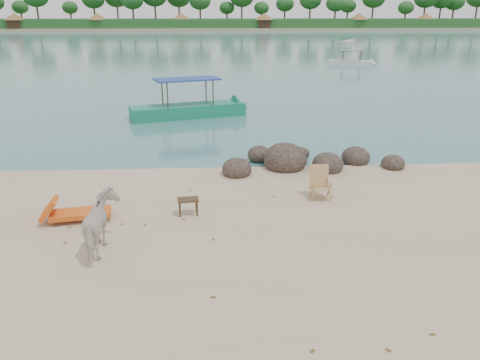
# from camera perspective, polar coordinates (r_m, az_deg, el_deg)

# --- Properties ---
(water) EXTENTS (400.00, 400.00, 0.00)m
(water) POSITION_cam_1_polar(r_m,az_deg,el_deg) (99.43, -3.43, 16.89)
(water) COLOR #3B7576
(water) RESTS_ON ground
(far_shore) EXTENTS (420.00, 90.00, 1.40)m
(far_shore) POSITION_cam_1_polar(r_m,az_deg,el_deg) (179.37, -3.43, 18.20)
(far_shore) COLOR tan
(far_shore) RESTS_ON ground
(far_scenery) EXTENTS (420.00, 18.00, 9.50)m
(far_scenery) POSITION_cam_1_polar(r_m,az_deg,el_deg) (146.01, -3.45, 19.06)
(far_scenery) COLOR #1E4C1E
(far_scenery) RESTS_ON ground
(boulders) EXTENTS (6.28, 2.77, 1.12)m
(boulders) POSITION_cam_1_polar(r_m,az_deg,el_deg) (16.30, 7.35, 2.26)
(boulders) COLOR black
(boulders) RESTS_ON ground
(cow) EXTENTS (0.81, 1.59, 1.31)m
(cow) POSITION_cam_1_polar(r_m,az_deg,el_deg) (10.75, -16.52, -5.37)
(cow) COLOR beige
(cow) RESTS_ON ground
(side_table) EXTENTS (0.59, 0.42, 0.44)m
(side_table) POSITION_cam_1_polar(r_m,az_deg,el_deg) (12.40, -6.33, -3.38)
(side_table) COLOR #372816
(side_table) RESTS_ON ground
(lounge_chair) EXTENTS (1.94, 0.94, 0.56)m
(lounge_chair) POSITION_cam_1_polar(r_m,az_deg,el_deg) (12.65, -18.87, -3.61)
(lounge_chair) COLOR orange
(lounge_chair) RESTS_ON ground
(deck_chair) EXTENTS (0.62, 0.68, 0.94)m
(deck_chair) POSITION_cam_1_polar(r_m,az_deg,el_deg) (13.44, 9.85, -0.55)
(deck_chair) COLOR tan
(deck_chair) RESTS_ON ground
(boat_near) EXTENTS (6.68, 3.35, 3.18)m
(boat_near) POSITION_cam_1_polar(r_m,az_deg,el_deg) (24.26, -6.46, 11.44)
(boat_near) COLOR #167E58
(boat_near) RESTS_ON water
(boat_mid) EXTENTS (4.95, 2.99, 2.41)m
(boat_mid) POSITION_cam_1_polar(r_m,az_deg,el_deg) (50.13, 13.48, 14.89)
(boat_mid) COLOR silver
(boat_mid) RESTS_ON water
(boat_far) EXTENTS (3.77, 4.95, 0.60)m
(boat_far) POSITION_cam_1_polar(r_m,az_deg,el_deg) (83.98, 13.02, 16.10)
(boat_far) COLOR #BCBBB7
(boat_far) RESTS_ON water
(dead_leaves) EXTENTS (8.20, 7.38, 0.00)m
(dead_leaves) POSITION_cam_1_polar(r_m,az_deg,el_deg) (11.40, -5.18, -6.70)
(dead_leaves) COLOR brown
(dead_leaves) RESTS_ON ground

